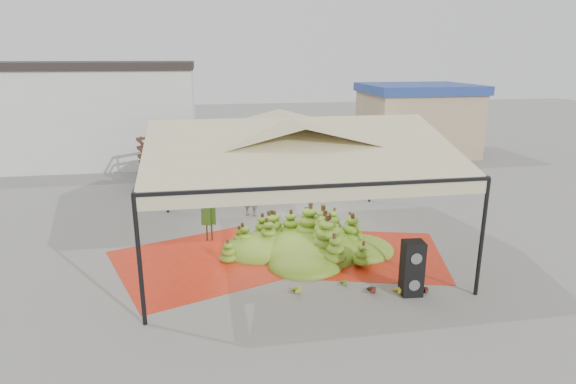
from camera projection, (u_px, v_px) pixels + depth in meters
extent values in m
plane|color=slate|center=(290.00, 245.00, 15.16)|extent=(90.00, 90.00, 0.00)
cylinder|color=black|center=(139.00, 262.00, 10.29)|extent=(0.10, 0.10, 3.00)
cylinder|color=black|center=(482.00, 238.00, 11.62)|extent=(0.10, 0.10, 3.00)
cylinder|color=black|center=(165.00, 174.00, 17.86)|extent=(0.10, 0.10, 3.00)
cylinder|color=black|center=(371.00, 166.00, 19.20)|extent=(0.10, 0.10, 3.00)
pyramid|color=#BDB385|center=(290.00, 135.00, 14.19)|extent=(8.00, 8.00, 1.00)
cube|color=black|center=(290.00, 151.00, 14.33)|extent=(8.00, 8.00, 0.08)
cube|color=#BDB385|center=(290.00, 157.00, 14.38)|extent=(8.00, 8.00, 0.36)
cube|color=silver|center=(63.00, 117.00, 26.05)|extent=(14.00, 6.00, 5.00)
cube|color=black|center=(56.00, 66.00, 25.31)|extent=(14.30, 6.30, 0.40)
cube|color=tan|center=(416.00, 124.00, 28.63)|extent=(6.00, 5.00, 3.60)
cube|color=navy|center=(419.00, 89.00, 28.06)|extent=(6.30, 5.30, 0.50)
cube|color=red|center=(202.00, 262.00, 13.89)|extent=(5.72, 5.60, 0.01)
cube|color=red|center=(379.00, 254.00, 14.44)|extent=(4.49, 4.62, 0.01)
ellipsoid|color=#4B821B|center=(312.00, 233.00, 14.50)|extent=(6.56, 5.92, 1.17)
ellipsoid|color=gold|center=(395.00, 290.00, 12.02)|extent=(0.51, 0.42, 0.23)
ellipsoid|color=#ADAB22|center=(293.00, 289.00, 12.05)|extent=(0.53, 0.44, 0.23)
ellipsoid|color=#582314|center=(421.00, 289.00, 12.08)|extent=(0.47, 0.40, 0.20)
ellipsoid|color=#511D12|center=(368.00, 289.00, 12.08)|extent=(0.52, 0.44, 0.23)
ellipsoid|color=#3E7217|center=(341.00, 282.00, 12.49)|extent=(0.39, 0.32, 0.17)
ellipsoid|color=#567819|center=(302.00, 176.00, 12.95)|extent=(0.24, 0.24, 0.20)
ellipsoid|color=#567819|center=(355.00, 174.00, 13.20)|extent=(0.24, 0.24, 0.20)
ellipsoid|color=#567819|center=(407.00, 172.00, 13.45)|extent=(0.24, 0.24, 0.20)
cube|color=black|center=(411.00, 281.00, 11.96)|extent=(0.54, 0.48, 0.70)
cube|color=black|center=(413.00, 255.00, 11.76)|extent=(0.54, 0.48, 0.70)
imported|color=gray|center=(250.00, 193.00, 17.68)|extent=(0.74, 0.63, 1.72)
cube|color=#462B17|center=(197.00, 161.00, 22.26)|extent=(5.27, 3.57, 0.12)
cube|color=silver|center=(259.00, 153.00, 23.65)|extent=(2.30, 2.55, 2.22)
cylinder|color=black|center=(165.00, 182.00, 20.82)|extent=(0.92, 0.54, 0.87)
cylinder|color=black|center=(155.00, 173.00, 22.47)|extent=(0.92, 0.54, 0.87)
cylinder|color=black|center=(232.00, 175.00, 22.20)|extent=(0.92, 0.54, 0.87)
cylinder|color=black|center=(218.00, 166.00, 23.84)|extent=(0.92, 0.54, 0.87)
cylinder|color=black|center=(264.00, 171.00, 22.92)|extent=(0.92, 0.54, 0.87)
cylinder|color=black|center=(248.00, 163.00, 24.57)|extent=(0.92, 0.54, 0.87)
ellipsoid|color=#537C19|center=(196.00, 151.00, 22.13)|extent=(4.21, 2.82, 0.68)
cube|color=#BBD117|center=(206.00, 142.00, 22.23)|extent=(2.42, 2.42, 0.24)
cube|color=#482918|center=(319.00, 148.00, 24.74)|extent=(5.63, 3.10, 0.13)
cube|color=silver|center=(387.00, 145.00, 24.89)|extent=(2.21, 2.58, 2.47)
cylinder|color=black|center=(282.00, 165.00, 23.79)|extent=(1.00, 0.44, 0.97)
cylinder|color=black|center=(281.00, 157.00, 25.86)|extent=(1.00, 0.44, 0.97)
cylinder|color=black|center=(351.00, 165.00, 23.97)|extent=(1.00, 0.44, 0.97)
cylinder|color=black|center=(344.00, 156.00, 26.03)|extent=(1.00, 0.44, 0.97)
cylinder|color=black|center=(387.00, 164.00, 24.06)|extent=(1.00, 0.44, 0.97)
cylinder|color=black|center=(377.00, 155.00, 26.12)|extent=(1.00, 0.44, 0.97)
ellipsoid|color=#547418|center=(319.00, 138.00, 24.60)|extent=(4.50, 2.44, 0.75)
cube|color=gold|center=(330.00, 129.00, 24.50)|extent=(2.39, 2.39, 0.27)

